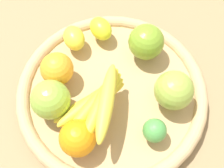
# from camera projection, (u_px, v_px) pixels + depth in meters

# --- Properties ---
(ground_plane) EXTENTS (2.40, 2.40, 0.00)m
(ground_plane) POSITION_uv_depth(u_px,v_px,m) (112.00, 97.00, 0.67)
(ground_plane) COLOR #8E754F
(ground_plane) RESTS_ON ground
(basket) EXTENTS (0.42, 0.42, 0.04)m
(basket) POSITION_uv_depth(u_px,v_px,m) (112.00, 93.00, 0.65)
(basket) COLOR tan
(basket) RESTS_ON ground_plane
(lemon_1) EXTENTS (0.08, 0.08, 0.05)m
(lemon_1) POSITION_uv_depth(u_px,v_px,m) (74.00, 38.00, 0.66)
(lemon_1) COLOR yellow
(lemon_1) RESTS_ON basket
(banana_bunch) EXTENTS (0.13, 0.17, 0.08)m
(banana_bunch) POSITION_uv_depth(u_px,v_px,m) (96.00, 102.00, 0.57)
(banana_bunch) COLOR yellow
(banana_bunch) RESTS_ON basket
(orange_0) EXTENTS (0.08, 0.08, 0.07)m
(orange_0) POSITION_uv_depth(u_px,v_px,m) (57.00, 69.00, 0.61)
(orange_0) COLOR orange
(orange_0) RESTS_ON basket
(apple_2) EXTENTS (0.11, 0.11, 0.08)m
(apple_2) POSITION_uv_depth(u_px,v_px,m) (146.00, 42.00, 0.64)
(apple_2) COLOR olive
(apple_2) RESTS_ON basket
(apple_1) EXTENTS (0.11, 0.11, 0.08)m
(apple_1) POSITION_uv_depth(u_px,v_px,m) (174.00, 90.00, 0.58)
(apple_1) COLOR #91AE40
(apple_1) RESTS_ON basket
(lemon_0) EXTENTS (0.08, 0.07, 0.05)m
(lemon_0) POSITION_uv_depth(u_px,v_px,m) (101.00, 29.00, 0.68)
(lemon_0) COLOR yellow
(lemon_0) RESTS_ON basket
(lime_0) EXTENTS (0.05, 0.05, 0.05)m
(lime_0) POSITION_uv_depth(u_px,v_px,m) (155.00, 131.00, 0.56)
(lime_0) COLOR #4C9945
(lime_0) RESTS_ON basket
(orange_1) EXTENTS (0.09, 0.09, 0.07)m
(orange_1) POSITION_uv_depth(u_px,v_px,m) (78.00, 138.00, 0.54)
(orange_1) COLOR orange
(orange_1) RESTS_ON basket
(apple_0) EXTENTS (0.10, 0.10, 0.08)m
(apple_0) POSITION_uv_depth(u_px,v_px,m) (51.00, 100.00, 0.57)
(apple_0) COLOR #89B23D
(apple_0) RESTS_ON basket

